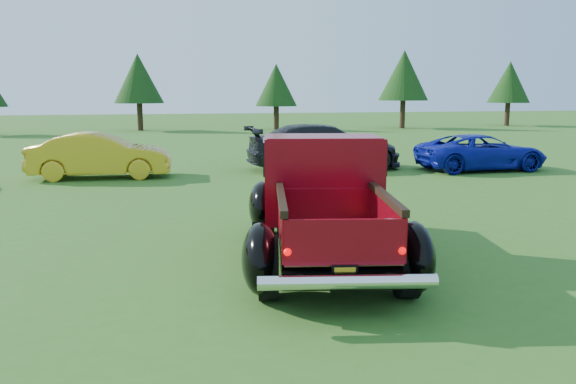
% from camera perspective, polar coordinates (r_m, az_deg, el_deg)
% --- Properties ---
extents(ground, '(120.00, 120.00, 0.00)m').
position_cam_1_polar(ground, '(8.21, 0.21, -7.73)').
color(ground, '#30651C').
rests_on(ground, ground).
extents(tree_mid_left, '(3.20, 3.20, 5.00)m').
position_cam_1_polar(tree_mid_left, '(38.64, -14.97, 11.06)').
color(tree_mid_left, '#332114').
rests_on(tree_mid_left, ground).
extents(tree_mid_right, '(2.82, 2.82, 4.40)m').
position_cam_1_polar(tree_mid_right, '(38.41, -1.21, 10.79)').
color(tree_mid_right, '#332114').
rests_on(tree_mid_right, ground).
extents(tree_east, '(3.46, 3.46, 5.40)m').
position_cam_1_polar(tree_east, '(40.74, 11.69, 11.51)').
color(tree_east, '#332114').
rests_on(tree_east, ground).
extents(tree_far_east, '(3.07, 3.07, 4.80)m').
position_cam_1_polar(tree_far_east, '(46.01, 21.57, 10.33)').
color(tree_far_east, '#332114').
rests_on(tree_far_east, ground).
extents(pickup_truck, '(3.09, 5.26, 1.86)m').
position_cam_1_polar(pickup_truck, '(8.79, 3.43, -0.63)').
color(pickup_truck, black).
rests_on(pickup_truck, ground).
extents(show_car_yellow, '(4.12, 1.63, 1.34)m').
position_cam_1_polar(show_car_yellow, '(17.53, -18.49, 3.54)').
color(show_car_yellow, gold).
rests_on(show_car_yellow, ground).
extents(show_car_grey, '(5.11, 2.09, 1.48)m').
position_cam_1_polar(show_car_grey, '(18.58, 3.69, 4.60)').
color(show_car_grey, black).
rests_on(show_car_grey, ground).
extents(show_car_blue, '(4.20, 1.94, 1.17)m').
position_cam_1_polar(show_car_blue, '(19.40, 19.05, 3.84)').
color(show_car_blue, '#0E169B').
rests_on(show_car_blue, ground).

